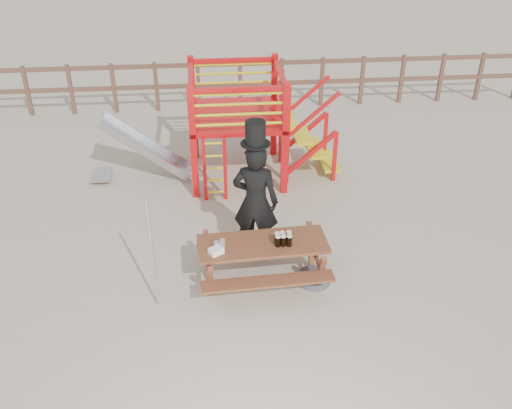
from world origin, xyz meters
The scene contains 10 objects.
ground centered at (0.00, 0.00, 0.00)m, with size 60.00×60.00×0.00m, color tan.
back_fence centered at (0.00, 7.00, 0.74)m, with size 15.09×0.09×1.20m.
playground_fort centered at (0.12, 3.58, 1.07)m, with size 4.71×1.84×2.10m.
picnic_table centered at (0.34, 0.23, 0.44)m, with size 1.86×1.33×0.70m.
man_with_hat centered at (0.31, 0.93, 0.99)m, with size 0.78×0.62×2.22m.
metal_pole centered at (-1.14, -0.13, 0.86)m, with size 0.04×0.04×1.72m, color #B2B2B7.
parasol_base centered at (1.09, 0.18, 0.06)m, with size 0.48×0.48×0.20m.
paper_bag centered at (-0.31, 0.04, 0.74)m, with size 0.18×0.14×0.08m, color white.
stout_pints centered at (0.62, 0.17, 0.79)m, with size 0.24×0.17×0.17m.
empty_glasses centered at (-0.26, 0.12, 0.77)m, with size 0.15×0.11×0.15m.
Camera 1 is at (-0.36, -6.22, 5.28)m, focal length 40.00 mm.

